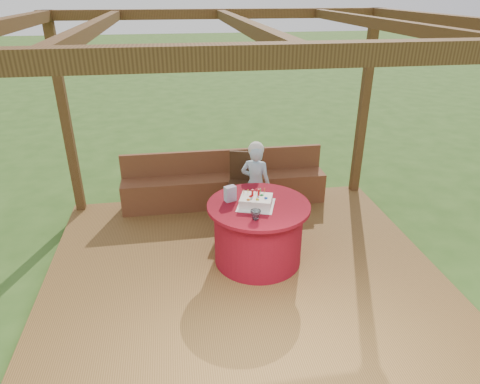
% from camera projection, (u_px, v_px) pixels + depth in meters
% --- Properties ---
extents(ground, '(60.00, 60.00, 0.00)m').
position_uv_depth(ground, '(243.00, 277.00, 5.04)').
color(ground, '#2E521B').
rests_on(ground, ground).
extents(deck, '(4.50, 4.00, 0.12)m').
position_uv_depth(deck, '(243.00, 273.00, 5.01)').
color(deck, brown).
rests_on(deck, ground).
extents(pergola, '(4.50, 4.00, 2.72)m').
position_uv_depth(pergola, '(244.00, 68.00, 4.00)').
color(pergola, brown).
rests_on(pergola, deck).
extents(bench, '(3.00, 0.42, 0.80)m').
position_uv_depth(bench, '(225.00, 187.00, 6.40)').
color(bench, brown).
rests_on(bench, deck).
extents(table, '(1.18, 1.18, 0.75)m').
position_uv_depth(table, '(258.00, 232.00, 5.00)').
color(table, maroon).
rests_on(table, deck).
extents(chair, '(0.57, 0.57, 0.91)m').
position_uv_depth(chair, '(245.00, 181.00, 5.99)').
color(chair, '#3D2513').
rests_on(chair, deck).
extents(elderly_woman, '(0.48, 0.41, 1.16)m').
position_uv_depth(elderly_woman, '(256.00, 182.00, 5.78)').
color(elderly_woman, '#94C1DC').
rests_on(elderly_woman, deck).
extents(birthday_cake, '(0.51, 0.51, 0.18)m').
position_uv_depth(birthday_cake, '(256.00, 201.00, 4.80)').
color(birthday_cake, white).
rests_on(birthday_cake, table).
extents(gift_bag, '(0.15, 0.12, 0.18)m').
position_uv_depth(gift_bag, '(230.00, 194.00, 4.89)').
color(gift_bag, pink).
rests_on(gift_bag, table).
extents(drinking_glass, '(0.12, 0.12, 0.10)m').
position_uv_depth(drinking_glass, '(256.00, 215.00, 4.51)').
color(drinking_glass, silver).
rests_on(drinking_glass, table).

